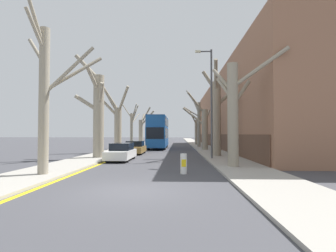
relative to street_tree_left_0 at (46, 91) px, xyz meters
name	(u,v)px	position (x,y,z in m)	size (l,w,h in m)	color
ground_plane	(133,191)	(4.91, -3.12, -4.22)	(300.00, 300.00, 0.00)	#424247
sidewalk_left	(147,143)	(-0.60, 46.88, -4.16)	(3.21, 120.00, 0.12)	#A39E93
sidewalk_right	(195,143)	(10.43, 46.88, -4.16)	(3.21, 120.00, 0.12)	#A39E93
building_facade_right	(248,114)	(17.02, 26.91, 0.88)	(10.08, 49.01, 10.21)	#93664C
kerb_line_stripe	(155,143)	(1.18, 46.88, -4.21)	(0.24, 120.00, 0.01)	yellow
street_tree_left_0	(46,91)	(0.00, 0.00, 0.00)	(3.65, 3.36, 9.69)	gray
street_tree_left_1	(98,111)	(-0.25, 9.19, -0.20)	(2.77, 3.72, 8.75)	gray
street_tree_left_2	(117,124)	(-0.29, 16.40, -0.97)	(3.50, 1.97, 7.32)	gray
street_tree_left_3	(132,127)	(-0.13, 25.04, -1.09)	(2.69, 4.16, 6.45)	gray
street_tree_left_4	(142,130)	(0.16, 33.23, -1.37)	(2.80, 2.51, 6.90)	gray
street_tree_right_0	(234,109)	(10.02, 3.49, -0.63)	(4.03, 3.25, 7.06)	gray
street_tree_right_1	(216,115)	(10.07, 11.34, -0.38)	(3.77, 3.18, 8.48)	gray
street_tree_right_2	(204,126)	(9.80, 20.48, -1.18)	(3.81, 3.81, 7.26)	gray
street_tree_right_3	(198,122)	(9.71, 28.06, -0.23)	(3.02, 2.88, 8.86)	gray
street_tree_right_4	(196,129)	(9.96, 36.55, -1.21)	(2.99, 3.54, 6.37)	gray
double_decker_bus	(158,131)	(3.74, 24.82, -1.66)	(2.48, 11.05, 4.51)	#19519E
parked_car_0	(121,152)	(2.09, 7.91, -3.57)	(1.71, 4.59, 1.36)	silver
parked_car_1	(135,148)	(2.09, 14.51, -3.58)	(1.86, 4.20, 1.35)	olive
lamp_post	(210,99)	(9.22, 8.67, 0.76)	(1.40, 0.20, 9.01)	#4C4F54
traffic_bollard	(184,164)	(6.87, 1.07, -3.69)	(0.34, 0.35, 1.05)	white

